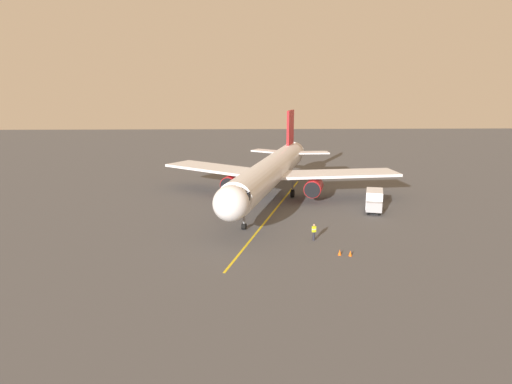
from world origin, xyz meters
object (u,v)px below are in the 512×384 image
airplane (271,172)px  safety_cone_nose_right (350,253)px  box_truck_near_nose (374,200)px  safety_cone_nose_left (340,252)px  ground_crew_marshaller (314,232)px

airplane → safety_cone_nose_right: size_ratio=72.11×
airplane → box_truck_near_nose: bearing=154.2°
box_truck_near_nose → safety_cone_nose_left: bearing=64.2°
box_truck_near_nose → safety_cone_nose_right: size_ratio=9.01×
safety_cone_nose_right → safety_cone_nose_left: bearing=-15.2°
ground_crew_marshaller → box_truck_near_nose: box_truck_near_nose is taller
ground_crew_marshaller → safety_cone_nose_left: bearing=111.8°
airplane → ground_crew_marshaller: bearing=101.1°
ground_crew_marshaller → safety_cone_nose_right: size_ratio=3.11×
airplane → ground_crew_marshaller: airplane is taller
box_truck_near_nose → safety_cone_nose_right: box_truck_near_nose is taller
safety_cone_nose_right → airplane: bearing=-74.5°
airplane → safety_cone_nose_right: (-6.06, 21.80, -3.73)m
airplane → box_truck_near_nose: airplane is taller
ground_crew_marshaller → safety_cone_nose_left: (-1.75, 4.37, -0.61)m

